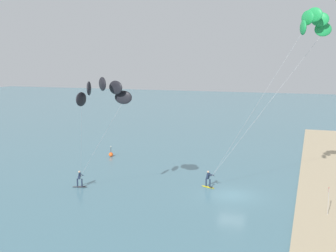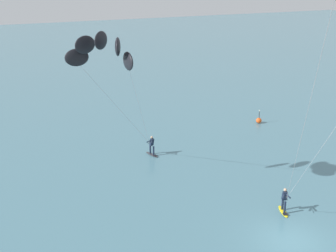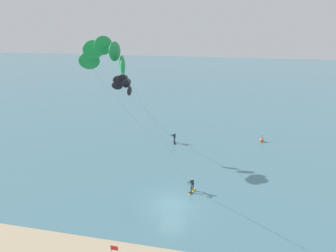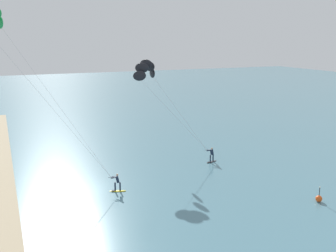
{
  "view_description": "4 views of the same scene",
  "coord_description": "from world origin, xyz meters",
  "px_view_note": "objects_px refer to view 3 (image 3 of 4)",
  "views": [
    {
      "loc": [
        -38.47,
        -6.65,
        12.72
      ],
      "look_at": [
        0.24,
        6.38,
        6.17
      ],
      "focal_mm": 46.13,
      "sensor_mm": 36.0,
      "label": 1
    },
    {
      "loc": [
        -15.31,
        -16.4,
        14.5
      ],
      "look_at": [
        -2.69,
        10.71,
        3.92
      ],
      "focal_mm": 46.81,
      "sensor_mm": 36.0,
      "label": 2
    },
    {
      "loc": [
        3.92,
        -22.15,
        17.26
      ],
      "look_at": [
        -1.96,
        7.88,
        5.37
      ],
      "focal_mm": 29.1,
      "sensor_mm": 36.0,
      "label": 3
    },
    {
      "loc": [
        33.61,
        -6.24,
        13.57
      ],
      "look_at": [
        1.8,
        7.62,
        5.64
      ],
      "focal_mm": 41.48,
      "sensor_mm": 36.0,
      "label": 4
    }
  ],
  "objects_px": {
    "kitesurfer_mid_water": "(126,87)",
    "marker_buoy": "(262,140)",
    "beach_flag": "(113,252)",
    "kitesurfer_nearshore": "(112,66)"
  },
  "relations": [
    {
      "from": "kitesurfer_nearshore",
      "to": "beach_flag",
      "type": "relative_size",
      "value": 7.47
    },
    {
      "from": "kitesurfer_nearshore",
      "to": "marker_buoy",
      "type": "distance_m",
      "value": 30.73
    },
    {
      "from": "kitesurfer_mid_water",
      "to": "beach_flag",
      "type": "relative_size",
      "value": 5.08
    },
    {
      "from": "kitesurfer_mid_water",
      "to": "marker_buoy",
      "type": "relative_size",
      "value": 8.1
    },
    {
      "from": "marker_buoy",
      "to": "beach_flag",
      "type": "bearing_deg",
      "value": -117.52
    },
    {
      "from": "kitesurfer_nearshore",
      "to": "kitesurfer_mid_water",
      "type": "relative_size",
      "value": 1.47
    },
    {
      "from": "kitesurfer_nearshore",
      "to": "beach_flag",
      "type": "xyz_separation_m",
      "value": [
        -0.01,
        -2.31,
        -12.88
      ]
    },
    {
      "from": "marker_buoy",
      "to": "beach_flag",
      "type": "xyz_separation_m",
      "value": [
        -13.51,
        -25.93,
        1.41
      ]
    },
    {
      "from": "kitesurfer_mid_water",
      "to": "beach_flag",
      "type": "bearing_deg",
      "value": -74.89
    },
    {
      "from": "kitesurfer_nearshore",
      "to": "kitesurfer_mid_water",
      "type": "xyz_separation_m",
      "value": [
        -4.78,
        15.34,
        -4.99
      ]
    }
  ]
}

